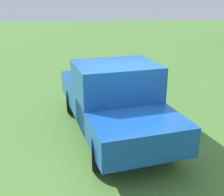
# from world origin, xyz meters

# --- Properties ---
(ground_plane) EXTENTS (80.00, 80.00, 0.00)m
(ground_plane) POSITION_xyz_m (0.00, 0.00, 0.00)
(ground_plane) COLOR #477533
(pickup_truck) EXTENTS (5.17, 2.97, 1.84)m
(pickup_truck) POSITION_xyz_m (0.80, 0.24, 0.96)
(pickup_truck) COLOR black
(pickup_truck) RESTS_ON ground_plane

